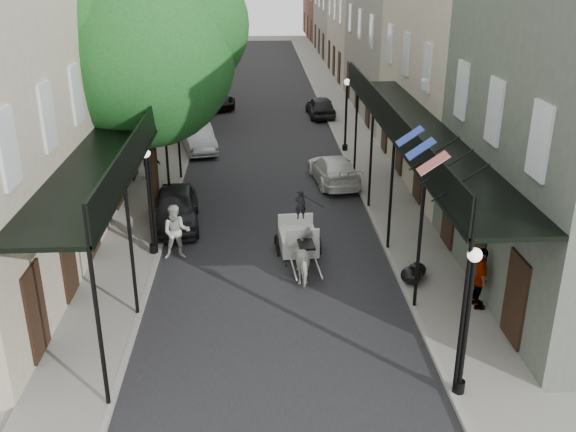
{
  "coord_description": "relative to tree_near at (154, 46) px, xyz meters",
  "views": [
    {
      "loc": [
        -0.51,
        -14.12,
        9.62
      ],
      "look_at": [
        0.48,
        5.45,
        1.6
      ],
      "focal_mm": 40.0,
      "sensor_mm": 36.0,
      "label": 1
    }
  ],
  "objects": [
    {
      "name": "horse",
      "position": [
        5.2,
        -6.03,
        -5.75
      ],
      "size": [
        0.91,
        1.79,
        1.47
      ],
      "primitive_type": "imported",
      "rotation": [
        0.0,
        0.0,
        3.21
      ],
      "color": "beige",
      "rests_on": "ground"
    },
    {
      "name": "lamppost_right_far",
      "position": [
        8.3,
        7.82,
        -4.44
      ],
      "size": [
        0.32,
        0.32,
        3.71
      ],
      "color": "black",
      "rests_on": "sidewalk_right"
    },
    {
      "name": "car_right_near",
      "position": [
        7.13,
        3.06,
        -5.86
      ],
      "size": [
        2.26,
        4.53,
        1.26
      ],
      "primitive_type": "imported",
      "rotation": [
        0.0,
        0.0,
        3.26
      ],
      "color": "silver",
      "rests_on": "ground"
    },
    {
      "name": "carriage",
      "position": [
        5.05,
        -3.74,
        -5.53
      ],
      "size": [
        1.62,
        2.25,
        2.46
      ],
      "rotation": [
        0.0,
        0.0,
        0.07
      ],
      "color": "black",
      "rests_on": "ground"
    },
    {
      "name": "lamppost_left",
      "position": [
        0.1,
        -4.18,
        -4.44
      ],
      "size": [
        0.32,
        0.32,
        3.71
      ],
      "color": "black",
      "rests_on": "sidewalk_left"
    },
    {
      "name": "building_row_right",
      "position": [
        12.8,
        19.82,
        -1.24
      ],
      "size": [
        5.0,
        80.0,
        10.5
      ],
      "primitive_type": "cube",
      "color": "gray",
      "rests_on": "ground"
    },
    {
      "name": "road",
      "position": [
        4.2,
        9.82,
        -6.48
      ],
      "size": [
        8.0,
        90.0,
        0.01
      ],
      "primitive_type": "cube",
      "color": "black",
      "rests_on": "ground"
    },
    {
      "name": "sidewalk_left",
      "position": [
        -0.8,
        9.82,
        -6.43
      ],
      "size": [
        2.2,
        90.0,
        0.12
      ],
      "primitive_type": "cube",
      "color": "gray",
      "rests_on": "ground"
    },
    {
      "name": "gallery_right",
      "position": [
        8.99,
        -3.2,
        -2.44
      ],
      "size": [
        2.2,
        18.05,
        4.88
      ],
      "color": "black",
      "rests_on": "sidewalk_right"
    },
    {
      "name": "pedestrian_sidewalk_left",
      "position": [
        -1.29,
        3.96,
        -5.49
      ],
      "size": [
        1.15,
        0.68,
        1.75
      ],
      "primitive_type": "imported",
      "rotation": [
        0.0,
        0.0,
        3.11
      ],
      "color": "gray",
      "rests_on": "sidewalk_left"
    },
    {
      "name": "pedestrian_sidewalk_right",
      "position": [
        9.98,
        -8.36,
        -5.44
      ],
      "size": [
        0.55,
        1.13,
        1.86
      ],
      "primitive_type": "imported",
      "rotation": [
        0.0,
        0.0,
        1.48
      ],
      "color": "gray",
      "rests_on": "sidewalk_right"
    },
    {
      "name": "lamppost_right_near",
      "position": [
        8.3,
        -12.18,
        -4.44
      ],
      "size": [
        0.32,
        0.32,
        3.71
      ],
      "color": "black",
      "rests_on": "sidewalk_right"
    },
    {
      "name": "tree_far",
      "position": [
        -0.05,
        14.0,
        -0.65
      ],
      "size": [
        6.45,
        6.0,
        8.61
      ],
      "color": "#382619",
      "rests_on": "sidewalk_left"
    },
    {
      "name": "trash_bags",
      "position": [
        8.51,
        -6.66,
        -6.11
      ],
      "size": [
        0.91,
        1.06,
        0.56
      ],
      "color": "black",
      "rests_on": "sidewalk_right"
    },
    {
      "name": "car_left_far",
      "position": [
        0.76,
        19.11,
        -5.8
      ],
      "size": [
        3.56,
        5.38,
        1.37
      ],
      "primitive_type": "imported",
      "rotation": [
        0.0,
        0.0,
        0.28
      ],
      "color": "black",
      "rests_on": "ground"
    },
    {
      "name": "car_left_mid",
      "position": [
        0.65,
        8.55,
        -5.81
      ],
      "size": [
        2.33,
        4.34,
        1.36
      ],
      "primitive_type": "imported",
      "rotation": [
        0.0,
        0.0,
        0.23
      ],
      "color": "#A9A9AE",
      "rests_on": "ground"
    },
    {
      "name": "car_left_near",
      "position": [
        0.6,
        -1.51,
        -5.78
      ],
      "size": [
        2.04,
        4.28,
        1.41
      ],
      "primitive_type": "imported",
      "rotation": [
        0.0,
        0.0,
        0.09
      ],
      "color": "black",
      "rests_on": "ground"
    },
    {
      "name": "car_right_far",
      "position": [
        7.8,
        15.81,
        -5.83
      ],
      "size": [
        1.77,
        3.96,
        1.32
      ],
      "primitive_type": "imported",
      "rotation": [
        0.0,
        0.0,
        3.2
      ],
      "color": "black",
      "rests_on": "ground"
    },
    {
      "name": "building_row_left",
      "position": [
        -4.4,
        19.82,
        -1.24
      ],
      "size": [
        5.0,
        80.0,
        10.5
      ],
      "primitive_type": "cube",
      "color": "#BEB198",
      "rests_on": "ground"
    },
    {
      "name": "ground",
      "position": [
        4.2,
        -10.18,
        -6.49
      ],
      "size": [
        140.0,
        140.0,
        0.0
      ],
      "primitive_type": "plane",
      "color": "gray",
      "rests_on": "ground"
    },
    {
      "name": "pedestrian_walking",
      "position": [
        0.93,
        -4.4,
        -5.53
      ],
      "size": [
        0.99,
        0.8,
        1.92
      ],
      "primitive_type": "imported",
      "rotation": [
        0.0,
        0.0,
        0.08
      ],
      "color": "#AAAAA1",
      "rests_on": "ground"
    },
    {
      "name": "sidewalk_right",
      "position": [
        9.2,
        9.82,
        -6.43
      ],
      "size": [
        2.2,
        90.0,
        0.12
      ],
      "primitive_type": "cube",
      "color": "gray",
      "rests_on": "ground"
    },
    {
      "name": "tree_near",
      "position": [
        0.0,
        0.0,
        0.0
      ],
      "size": [
        7.31,
        6.8,
        9.63
      ],
      "color": "#382619",
      "rests_on": "sidewalk_left"
    },
    {
      "name": "gallery_left",
      "position": [
        -0.59,
        -3.2,
        -2.44
      ],
      "size": [
        2.2,
        18.05,
        4.88
      ],
      "color": "black",
      "rests_on": "sidewalk_left"
    }
  ]
}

